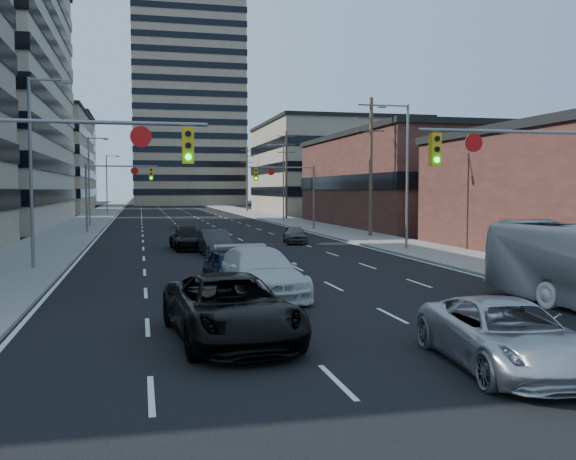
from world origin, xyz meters
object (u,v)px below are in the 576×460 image
(black_pickup, at_px, (230,308))
(white_van, at_px, (259,273))
(silver_suv, at_px, (506,335))
(sedan_blue, at_px, (233,269))

(black_pickup, relative_size, white_van, 1.01)
(black_pickup, relative_size, silver_suv, 1.14)
(silver_suv, xyz_separation_m, sedan_blue, (-4.13, 12.23, 0.04))
(white_van, relative_size, silver_suv, 1.13)
(white_van, distance_m, sedan_blue, 2.12)
(black_pickup, height_order, white_van, white_van)
(white_van, distance_m, silver_suv, 10.79)
(white_van, bearing_deg, sedan_blue, 102.92)
(black_pickup, xyz_separation_m, white_van, (1.91, 6.39, 0.03))
(black_pickup, bearing_deg, white_van, 68.39)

